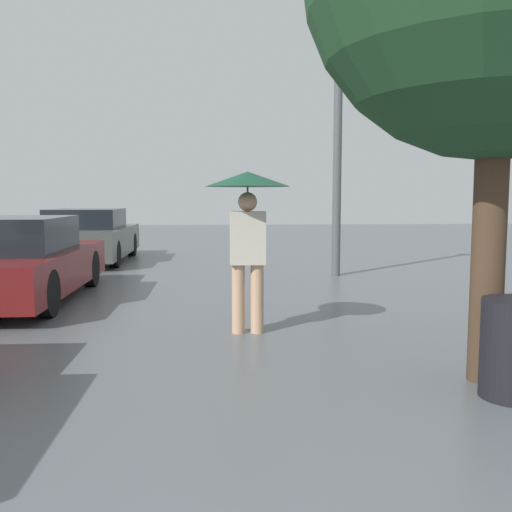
{
  "coord_description": "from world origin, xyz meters",
  "views": [
    {
      "loc": [
        -0.33,
        -0.65,
        1.49
      ],
      "look_at": [
        0.11,
        5.49,
        0.85
      ],
      "focal_mm": 40.0,
      "sensor_mm": 36.0,
      "label": 1
    }
  ],
  "objects": [
    {
      "name": "street_lamp",
      "position": [
        1.95,
        9.96,
        2.82
      ],
      "size": [
        0.35,
        0.35,
        4.68
      ],
      "color": "#515456",
      "rests_on": "ground_plane"
    },
    {
      "name": "pedestrian",
      "position": [
        0.02,
        5.49,
        1.35
      ],
      "size": [
        0.91,
        0.91,
        1.76
      ],
      "color": "tan",
      "rests_on": "ground_plane"
    },
    {
      "name": "parked_car_farthest",
      "position": [
        -3.27,
        12.71,
        0.57
      ],
      "size": [
        1.79,
        3.97,
        1.22
      ],
      "color": "#4C514C",
      "rests_on": "ground_plane"
    },
    {
      "name": "parked_car_middle",
      "position": [
        -3.2,
        7.68,
        0.56
      ],
      "size": [
        1.75,
        4.02,
        1.21
      ],
      "color": "maroon",
      "rests_on": "ground_plane"
    }
  ]
}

